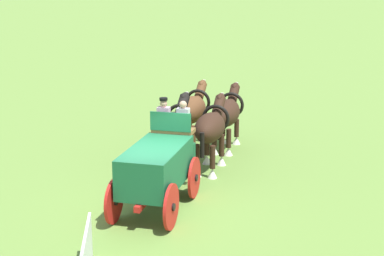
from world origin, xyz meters
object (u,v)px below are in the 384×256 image
object	(u,v)px
draft_horse_rear_off	(211,128)
draft_horse_lead_near	(192,110)
show_wagon	(158,166)
draft_horse_rear_near	(173,127)
draft_horse_lead_off	(227,113)

from	to	relation	value
draft_horse_rear_off	draft_horse_lead_near	distance (m)	2.90
draft_horse_lead_near	show_wagon	bearing A→B (deg)	168.40
draft_horse_rear_near	draft_horse_lead_off	size ratio (longest dim) A/B	1.00
show_wagon	draft_horse_lead_near	distance (m)	6.27
draft_horse_rear_near	draft_horse_lead_off	xyz separation A→B (m)	(2.07, -2.02, -0.05)
show_wagon	draft_horse_lead_off	size ratio (longest dim) A/B	1.88
draft_horse_rear_near	draft_horse_lead_off	world-z (taller)	draft_horse_rear_near
draft_horse_lead_off	draft_horse_rear_near	bearing A→B (deg)	135.74
draft_horse_rear_near	draft_horse_lead_near	world-z (taller)	draft_horse_rear_near
show_wagon	draft_horse_rear_off	bearing A→B (deg)	-27.67
show_wagon	draft_horse_rear_off	xyz separation A→B (m)	(3.28, -1.72, 0.19)
draft_horse_rear_off	draft_horse_lead_off	size ratio (longest dim) A/B	0.95
draft_horse_rear_near	draft_horse_rear_off	xyz separation A→B (m)	(-0.41, -1.23, 0.04)
show_wagon	draft_horse_lead_off	bearing A→B (deg)	-23.50
show_wagon	draft_horse_lead_off	xyz separation A→B (m)	(5.75, -2.50, 0.10)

